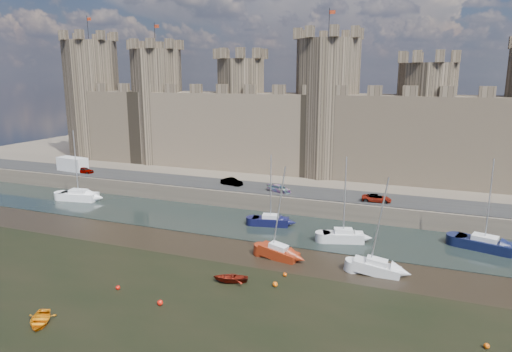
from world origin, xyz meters
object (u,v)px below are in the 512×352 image
at_px(sailboat_2, 343,236).
at_px(dinghy_0, 40,321).
at_px(car_3, 377,198).
at_px(car_1, 232,182).
at_px(car_0, 85,170).
at_px(sailboat_0, 79,195).
at_px(sailboat_5, 377,267).
at_px(car_2, 279,189).
at_px(sailboat_1, 271,220).
at_px(sailboat_4, 279,252).
at_px(sailboat_3, 484,243).
at_px(van, 72,164).

relative_size(sailboat_2, dinghy_0, 3.43).
height_order(car_3, dinghy_0, car_3).
bearing_deg(car_1, car_0, 104.83).
relative_size(sailboat_0, sailboat_5, 1.11).
xyz_separation_m(car_0, dinghy_0, (29.18, -38.35, -2.74)).
relative_size(car_0, car_1, 0.89).
xyz_separation_m(car_2, dinghy_0, (-7.45, -38.21, -2.74)).
bearing_deg(sailboat_1, sailboat_4, -77.89).
distance_m(car_3, sailboat_1, 15.13).
relative_size(car_2, dinghy_0, 1.25).
relative_size(car_1, sailboat_5, 0.36).
height_order(car_1, dinghy_0, car_1).
distance_m(car_0, sailboat_3, 64.39).
bearing_deg(car_1, dinghy_0, -166.18).
xyz_separation_m(car_0, sailboat_2, (48.36, -10.97, -2.23)).
height_order(van, sailboat_2, sailboat_2).
bearing_deg(van, sailboat_4, -15.61).
xyz_separation_m(sailboat_1, sailboat_2, (10.17, -2.60, 0.06)).
bearing_deg(dinghy_0, sailboat_5, 7.19).
bearing_deg(sailboat_2, dinghy_0, -141.81).
xyz_separation_m(car_1, car_3, (22.64, -1.60, -0.05)).
relative_size(van, sailboat_4, 0.56).
relative_size(car_0, sailboat_4, 0.32).
bearing_deg(car_2, sailboat_5, -124.42).
height_order(car_0, car_2, car_0).
height_order(sailboat_0, sailboat_3, sailboat_0).
xyz_separation_m(sailboat_2, sailboat_5, (4.84, -7.65, -0.10)).
xyz_separation_m(sailboat_2, sailboat_3, (15.54, 3.40, -0.01)).
distance_m(car_0, sailboat_1, 39.17).
bearing_deg(car_1, sailboat_5, -115.97).
height_order(van, dinghy_0, van).
bearing_deg(sailboat_5, car_0, 159.60).
bearing_deg(sailboat_5, sailboat_3, 44.78).
bearing_deg(sailboat_5, car_3, 96.19).
height_order(car_1, sailboat_1, sailboat_1).
xyz_separation_m(car_2, sailboat_3, (27.27, -7.43, -2.24)).
distance_m(car_3, dinghy_0, 43.78).
bearing_deg(car_3, sailboat_2, 161.94).
height_order(car_1, van, van).
height_order(sailboat_1, sailboat_2, sailboat_2).
xyz_separation_m(car_2, sailboat_0, (-31.22, -7.62, -2.20)).
xyz_separation_m(car_2, sailboat_2, (11.73, -10.83, -2.22)).
distance_m(sailboat_0, sailboat_3, 58.49).
distance_m(sailboat_1, sailboat_4, 11.05).
relative_size(car_2, car_3, 0.95).
height_order(van, sailboat_1, sailboat_1).
height_order(car_3, sailboat_3, sailboat_3).
relative_size(car_0, sailboat_3, 0.31).
bearing_deg(van, car_1, 7.81).
distance_m(car_2, van, 40.04).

